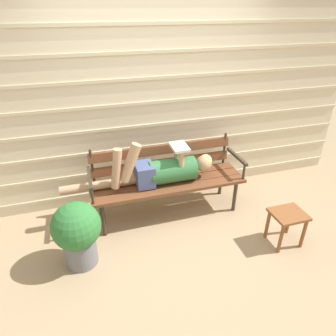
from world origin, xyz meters
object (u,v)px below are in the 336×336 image
at_px(reclining_person, 161,170).
at_px(potted_plant, 77,232).
at_px(footstool, 287,220).

distance_m(reclining_person, potted_plant, 1.13).
xyz_separation_m(reclining_person, potted_plant, (-0.97, -0.53, -0.22)).
bearing_deg(reclining_person, potted_plant, -151.36).
relative_size(footstool, potted_plant, 0.56).
bearing_deg(reclining_person, footstool, -37.60).
height_order(reclining_person, footstool, reclining_person).
distance_m(reclining_person, footstool, 1.45).
bearing_deg(footstool, potted_plant, 170.92).
xyz_separation_m(reclining_person, footstool, (1.12, -0.86, -0.31)).
bearing_deg(footstool, reclining_person, 142.40).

